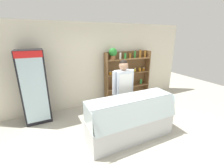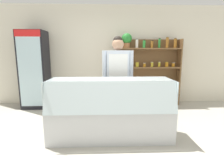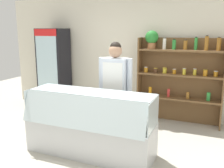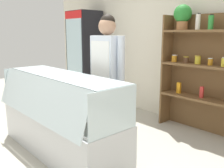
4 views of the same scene
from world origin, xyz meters
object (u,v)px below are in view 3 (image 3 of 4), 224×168
at_px(deli_display_case, 90,135).
at_px(shop_clerk, 115,83).
at_px(shelving_unit, 176,72).
at_px(drinks_fridge, 54,69).

bearing_deg(deli_display_case, shop_clerk, 75.58).
height_order(shelving_unit, shop_clerk, shelving_unit).
xyz_separation_m(drinks_fridge, shelving_unit, (2.92, 0.16, 0.10)).
distance_m(drinks_fridge, shelving_unit, 2.92).
distance_m(shelving_unit, shop_clerk, 1.55).
distance_m(drinks_fridge, deli_display_case, 2.70).
height_order(shelving_unit, deli_display_case, shelving_unit).
relative_size(drinks_fridge, shelving_unit, 1.02).
relative_size(shelving_unit, shop_clerk, 1.11).
bearing_deg(shelving_unit, drinks_fridge, -176.78).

